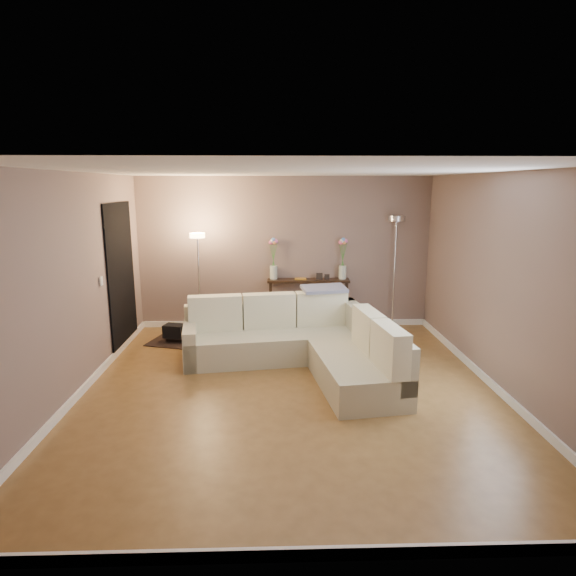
{
  "coord_description": "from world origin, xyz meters",
  "views": [
    {
      "loc": [
        -0.19,
        -5.48,
        2.44
      ],
      "look_at": [
        0.0,
        0.8,
        1.1
      ],
      "focal_mm": 30.0,
      "sensor_mm": 36.0,
      "label": 1
    }
  ],
  "objects_px": {
    "console_table": "(303,300)",
    "floor_lamp_lit": "(198,264)",
    "floor_lamp_unlit": "(395,250)",
    "sectional_sofa": "(303,343)"
  },
  "relations": [
    {
      "from": "console_table",
      "to": "floor_lamp_lit",
      "type": "distance_m",
      "value": 1.92
    },
    {
      "from": "console_table",
      "to": "floor_lamp_lit",
      "type": "relative_size",
      "value": 0.83
    },
    {
      "from": "floor_lamp_lit",
      "to": "floor_lamp_unlit",
      "type": "height_order",
      "value": "floor_lamp_unlit"
    },
    {
      "from": "floor_lamp_lit",
      "to": "floor_lamp_unlit",
      "type": "distance_m",
      "value": 3.32
    },
    {
      "from": "console_table",
      "to": "floor_lamp_unlit",
      "type": "xyz_separation_m",
      "value": [
        1.57,
        -0.06,
        0.89
      ]
    },
    {
      "from": "console_table",
      "to": "floor_lamp_lit",
      "type": "height_order",
      "value": "floor_lamp_lit"
    },
    {
      "from": "console_table",
      "to": "floor_lamp_lit",
      "type": "bearing_deg",
      "value": -165.79
    },
    {
      "from": "sectional_sofa",
      "to": "floor_lamp_unlit",
      "type": "relative_size",
      "value": 1.48
    },
    {
      "from": "sectional_sofa",
      "to": "console_table",
      "type": "xyz_separation_m",
      "value": [
        0.12,
        1.86,
        0.15
      ]
    },
    {
      "from": "console_table",
      "to": "floor_lamp_unlit",
      "type": "bearing_deg",
      "value": -2.12
    }
  ]
}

